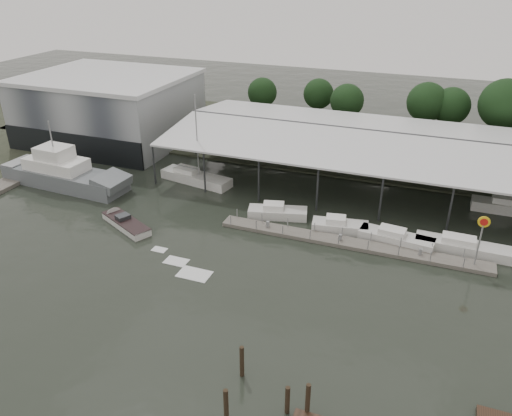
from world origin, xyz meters
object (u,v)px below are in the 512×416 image
(grey_trawler, at_px, (65,174))
(speedboat_underway, at_px, (123,222))
(white_sailboat, at_px, (195,178))
(shell_fuel_sign, at_px, (482,232))

(grey_trawler, height_order, speedboat_underway, grey_trawler)
(white_sailboat, bearing_deg, speedboat_underway, -88.42)
(grey_trawler, distance_m, speedboat_underway, 14.75)
(shell_fuel_sign, relative_size, speedboat_underway, 0.32)
(shell_fuel_sign, xyz_separation_m, white_sailboat, (-34.40, 8.90, -3.28))
(white_sailboat, bearing_deg, grey_trawler, -145.15)
(speedboat_underway, bearing_deg, white_sailboat, -72.11)
(grey_trawler, height_order, white_sailboat, white_sailboat)
(shell_fuel_sign, xyz_separation_m, grey_trawler, (-49.63, 1.91, -2.35))
(grey_trawler, xyz_separation_m, speedboat_underway, (13.18, -6.52, -1.19))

